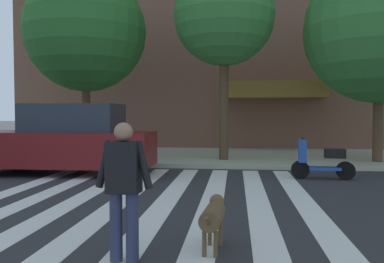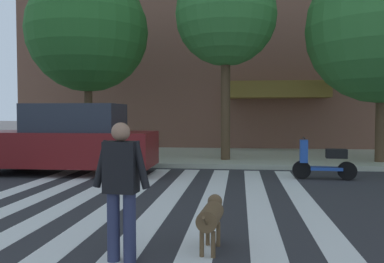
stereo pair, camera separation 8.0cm
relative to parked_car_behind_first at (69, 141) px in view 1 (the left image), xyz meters
The scene contains 10 objects.
ground_plane 6.24m from the parked_car_behind_first, 62.70° to the right, with size 160.00×160.00×0.00m, color #2B2B2D.
sidewalk_far 5.43m from the parked_car_behind_first, 58.10° to the left, with size 80.00×6.00×0.15m, color #AAAD94.
crosswalk_stripes 6.28m from the parked_car_behind_first, 62.05° to the right, with size 6.75×13.46×0.01m.
parked_car_behind_first is the anchor object (origin of this frame).
parked_scooter 7.02m from the parked_car_behind_first, ahead, with size 1.63×0.50×1.11m.
street_tree_nearest 5.08m from the parked_car_behind_first, 102.33° to the left, with size 4.40×4.40×6.77m.
street_tree_middle 6.61m from the parked_car_behind_first, 33.86° to the left, with size 3.44×3.44×6.64m.
street_tree_further 10.40m from the parked_car_behind_first, 16.78° to the left, with size 4.89×4.89×6.80m.
pedestrian_dog_walker 7.43m from the parked_car_behind_first, 62.54° to the right, with size 0.71×0.27×1.64m.
dog_on_leash 7.53m from the parked_car_behind_first, 53.75° to the right, with size 0.31×1.04×0.65m.
Camera 1 is at (1.89, 1.27, 1.75)m, focal length 38.50 mm.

